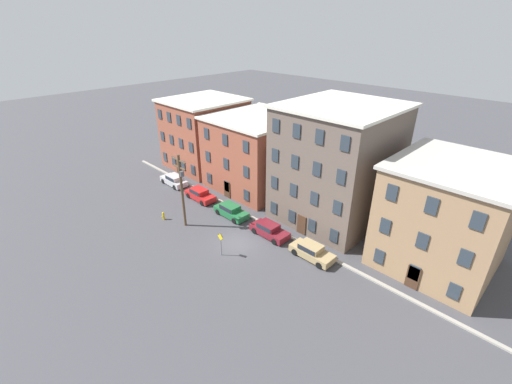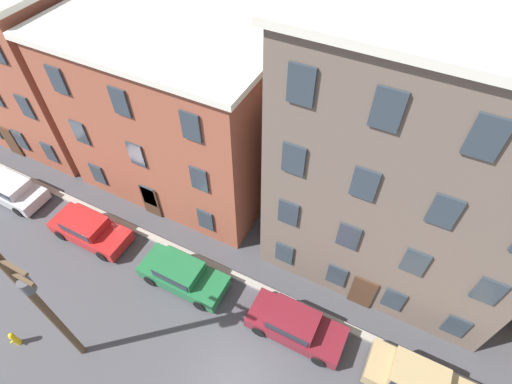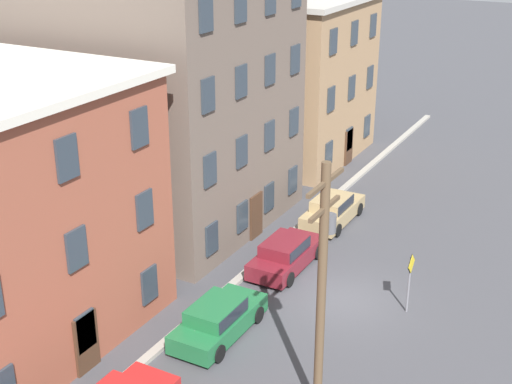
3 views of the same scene
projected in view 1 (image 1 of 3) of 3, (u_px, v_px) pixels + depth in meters
The scene contains 14 objects.
ground_plane at pixel (238, 243), 35.43m from camera, with size 200.00×200.00×0.00m, color #424247.
kerb_strip at pixel (268, 226), 38.25m from camera, with size 56.00×0.36×0.16m, color #9E998E.
apartment_corner at pixel (205, 133), 52.57m from camera, with size 10.24×10.93×10.35m.
apartment_midblock at pixel (258, 151), 46.13m from camera, with size 11.37×11.97×9.64m.
apartment_far at pixel (337, 163), 37.81m from camera, with size 11.17×12.18×13.00m.
apartment_annex at pixel (446, 216), 30.56m from camera, with size 9.91×10.86×9.96m.
car_silver at pixel (174, 180), 47.70m from camera, with size 4.40×1.92×1.43m.
car_red at pixel (200, 194), 43.79m from camera, with size 4.40×1.92×1.43m.
car_green at pixel (231, 210), 40.00m from camera, with size 4.40×1.92×1.43m.
car_maroon at pixel (269, 229), 36.35m from camera, with size 4.40×1.92×1.43m.
car_tan at pixel (312, 251), 32.95m from camera, with size 4.40×1.92×1.43m.
caution_sign at pixel (221, 241), 32.81m from camera, with size 0.85×0.08×2.56m.
utility_pole at pixel (182, 187), 36.35m from camera, with size 2.40×0.44×8.41m.
fire_hydrant at pixel (163, 216), 39.42m from camera, with size 0.24×0.34×0.96m.
Camera 1 is at (21.95, -19.53, 20.57)m, focal length 24.00 mm.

